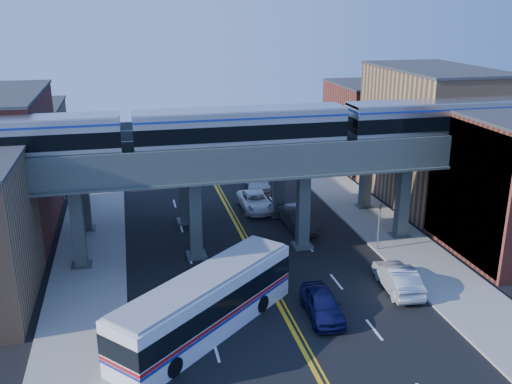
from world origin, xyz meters
TOP-DOWN VIEW (x-y plane):
  - ground at (0.00, 0.00)m, footprint 120.00×120.00m
  - sidewalk_west at (-11.50, 10.00)m, footprint 5.00×70.00m
  - sidewalk_east at (11.50, 10.00)m, footprint 5.00×70.00m
  - building_west_c at (-18.50, 29.00)m, footprint 8.00×10.00m
  - building_east_b at (18.50, 16.00)m, footprint 8.00×14.00m
  - building_east_c at (18.50, 29.00)m, footprint 8.00×10.00m
  - mural_panel at (14.55, 4.00)m, footprint 0.10×9.50m
  - elevated_viaduct_near at (0.00, 8.00)m, footprint 52.00×3.60m
  - elevated_viaduct_far at (0.00, 15.00)m, footprint 52.00×3.60m
  - transit_train at (-0.64, 8.00)m, footprint 45.20×2.83m
  - stop_sign at (0.30, 3.00)m, footprint 0.76×0.09m
  - traffic_signal at (9.20, 6.00)m, footprint 0.15×0.18m
  - transit_bus at (-4.70, -2.03)m, footprint 11.34×10.57m
  - car_lane_a at (2.11, -1.91)m, footprint 2.18×4.80m
  - car_lane_b at (4.74, 11.72)m, footprint 2.15×5.39m
  - car_lane_c at (2.39, 16.87)m, footprint 2.59×5.49m
  - car_lane_d at (3.92, 22.58)m, footprint 2.85×5.66m
  - car_parked_curb at (7.89, 0.09)m, footprint 2.25×5.21m

SIDE VIEW (x-z plane):
  - ground at x=0.00m, z-range 0.00..0.00m
  - sidewalk_west at x=-11.50m, z-range 0.00..0.16m
  - sidewalk_east at x=11.50m, z-range 0.00..0.16m
  - car_lane_c at x=2.39m, z-range 0.00..1.52m
  - car_lane_d at x=3.92m, z-range 0.00..1.58m
  - car_lane_a at x=2.11m, z-range 0.00..1.60m
  - car_parked_curb at x=7.89m, z-range 0.00..1.67m
  - car_lane_b at x=4.74m, z-range 0.00..1.74m
  - transit_bus at x=-4.70m, z-range 0.05..3.32m
  - stop_sign at x=0.30m, z-range 0.44..3.07m
  - traffic_signal at x=9.20m, z-range 0.25..4.35m
  - building_west_c at x=-18.50m, z-range 0.00..8.00m
  - building_east_c at x=18.50m, z-range 0.00..9.00m
  - mural_panel at x=14.55m, z-range 0.00..9.50m
  - building_east_b at x=18.50m, z-range 0.00..12.00m
  - elevated_viaduct_near at x=0.00m, z-range 2.77..10.17m
  - elevated_viaduct_far at x=0.00m, z-range 2.77..10.17m
  - transit_train at x=-0.64m, z-range 7.54..10.83m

